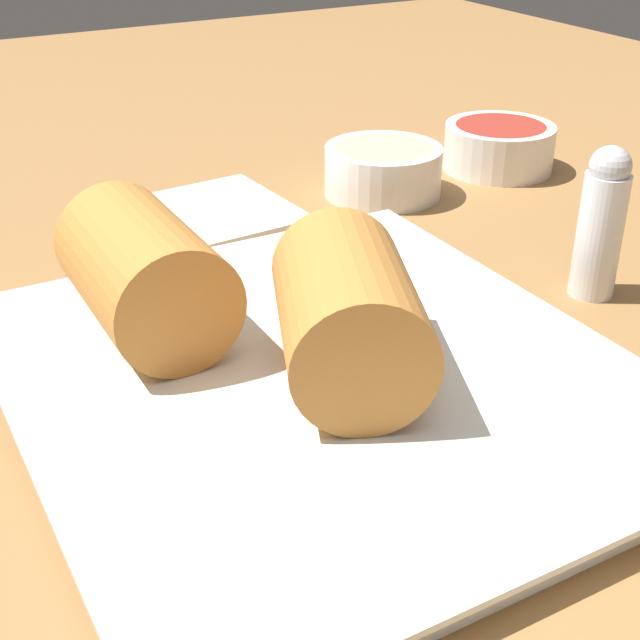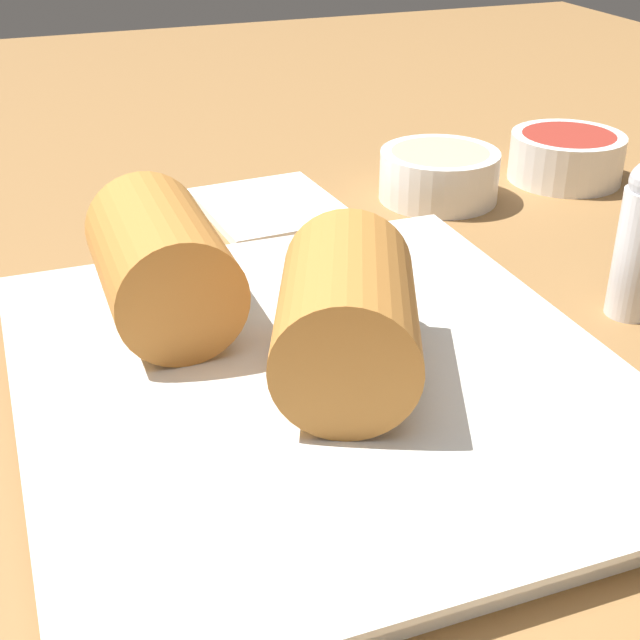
% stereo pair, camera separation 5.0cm
% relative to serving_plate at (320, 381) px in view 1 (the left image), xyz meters
% --- Properties ---
extents(table_surface, '(1.80, 1.40, 0.02)m').
position_rel_serving_plate_xyz_m(table_surface, '(0.01, 0.03, -0.02)').
color(table_surface, olive).
rests_on(table_surface, ground).
extents(serving_plate, '(0.29, 0.26, 0.01)m').
position_rel_serving_plate_xyz_m(serving_plate, '(0.00, 0.00, 0.00)').
color(serving_plate, silver).
rests_on(serving_plate, table_surface).
extents(roll_front_left, '(0.11, 0.09, 0.06)m').
position_rel_serving_plate_xyz_m(roll_front_left, '(0.01, 0.01, 0.04)').
color(roll_front_left, '#B77533').
rests_on(roll_front_left, serving_plate).
extents(roll_front_right, '(0.11, 0.06, 0.06)m').
position_rel_serving_plate_xyz_m(roll_front_right, '(-0.07, -0.05, 0.04)').
color(roll_front_right, '#B77533').
rests_on(roll_front_right, serving_plate).
extents(dipping_bowl_near, '(0.08, 0.08, 0.03)m').
position_rel_serving_plate_xyz_m(dipping_bowl_near, '(-0.20, 0.16, 0.01)').
color(dipping_bowl_near, white).
rests_on(dipping_bowl_near, table_surface).
extents(dipping_bowl_far, '(0.08, 0.08, 0.03)m').
position_rel_serving_plate_xyz_m(dipping_bowl_far, '(-0.21, 0.27, 0.01)').
color(dipping_bowl_far, white).
rests_on(dipping_bowl_far, table_surface).
extents(napkin, '(0.11, 0.09, 0.01)m').
position_rel_serving_plate_xyz_m(napkin, '(-0.22, 0.05, -0.00)').
color(napkin, white).
rests_on(napkin, table_surface).
extents(salt_shaker, '(0.02, 0.02, 0.08)m').
position_rel_serving_plate_xyz_m(salt_shaker, '(-0.02, 0.18, 0.03)').
color(salt_shaker, silver).
rests_on(salt_shaker, table_surface).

